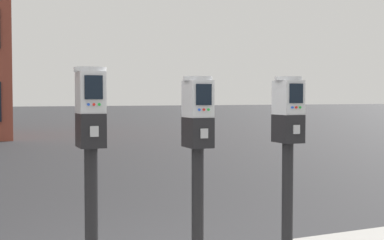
# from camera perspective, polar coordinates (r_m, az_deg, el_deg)

# --- Properties ---
(parking_meter_near_kerb) EXTENTS (0.23, 0.26, 1.52)m
(parking_meter_near_kerb) POSITION_cam_1_polar(r_m,az_deg,el_deg) (3.65, -10.77, -1.87)
(parking_meter_near_kerb) COLOR black
(parking_meter_near_kerb) RESTS_ON sidewalk_slab
(parking_meter_twin_adjacent) EXTENTS (0.23, 0.26, 1.47)m
(parking_meter_twin_adjacent) POSITION_cam_1_polar(r_m,az_deg,el_deg) (3.92, 0.61, -2.02)
(parking_meter_twin_adjacent) COLOR black
(parking_meter_twin_adjacent) RESTS_ON sidewalk_slab
(parking_meter_end_of_row) EXTENTS (0.23, 0.26, 1.48)m
(parking_meter_end_of_row) POSITION_cam_1_polar(r_m,az_deg,el_deg) (4.32, 10.22, -1.54)
(parking_meter_end_of_row) COLOR black
(parking_meter_end_of_row) RESTS_ON sidewalk_slab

